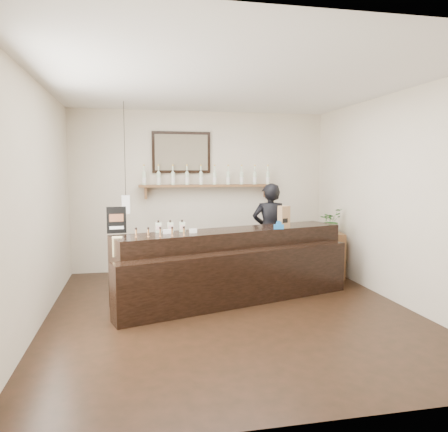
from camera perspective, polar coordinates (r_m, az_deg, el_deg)
ground at (r=5.63m, az=0.99°, el=-12.34°), size 5.00×5.00×0.00m
room_shell at (r=5.34m, az=1.02°, el=5.27°), size 5.00×5.00×5.00m
back_wall_decor at (r=7.65m, az=-4.06°, el=5.90°), size 2.66×0.96×1.69m
counter at (r=6.09m, az=1.40°, el=-6.60°), size 3.40×1.86×1.10m
promo_sign at (r=5.91m, az=-13.87°, el=-0.52°), size 0.25×0.04×0.35m
paper_bag at (r=6.30m, az=7.83°, el=-0.14°), size 0.17×0.15×0.32m
tape_dispenser at (r=6.22m, az=7.17°, el=-1.28°), size 0.14×0.08×0.12m
side_cabinet at (r=7.49m, az=13.67°, el=-4.94°), size 0.44×0.56×0.74m
potted_plant at (r=7.41m, az=13.78°, el=-0.59°), size 0.47×0.45×0.40m
shopkeeper at (r=7.15m, az=5.99°, el=-1.17°), size 0.69×0.50×1.77m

